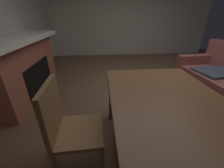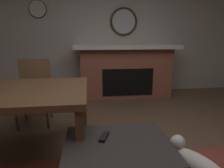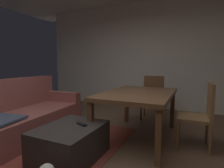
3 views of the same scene
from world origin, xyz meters
name	(u,v)px [view 1 (image 1 of 3)]	position (x,y,z in m)	size (l,w,h in m)	color
floor	(156,97)	(0.00, 0.00, 0.00)	(8.07, 8.07, 0.00)	brown
wall_left	(128,15)	(-3.36, 0.00, 1.44)	(0.12, 6.16, 2.87)	beige
area_rug	(196,101)	(0.22, 0.68, 0.01)	(2.60, 2.00, 0.01)	brown
fireplace	(21,67)	(-0.35, -2.50, 0.55)	(2.13, 0.76, 1.10)	#9E5642
ottoman_coffee_table	(169,93)	(0.22, 0.12, 0.21)	(0.85, 0.68, 0.42)	#2D2826
tv_remote	(168,84)	(0.32, 0.02, 0.43)	(0.05, 0.16, 0.02)	black
dining_table	(168,107)	(1.22, -0.44, 0.66)	(1.53, 1.03, 0.74)	brown
dining_chair_south	(67,125)	(1.23, -1.35, 0.52)	(0.46, 0.46, 0.93)	brown
small_dog	(153,79)	(-0.50, 0.09, 0.16)	(0.39, 0.59, 0.27)	silver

